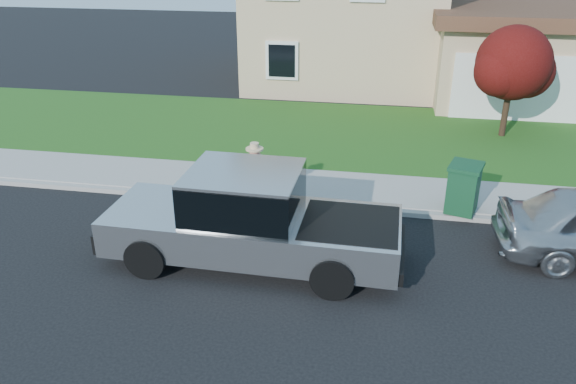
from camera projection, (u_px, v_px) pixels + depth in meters
The scene contains 9 objects.
ground at pixel (275, 270), 11.22m from camera, with size 80.00×80.00×0.00m, color black.
curb at pixel (339, 208), 13.63m from camera, with size 40.00×0.20×0.12m, color gray.
sidewalk at pixel (343, 189), 14.61m from camera, with size 40.00×2.00×0.15m, color gray.
lawn at pixel (355, 135), 18.64m from camera, with size 40.00×7.00×0.10m, color #1B4614.
house at pixel (378, 9), 24.34m from camera, with size 14.00×11.30×6.85m.
pickup_truck at pixel (251, 221), 11.16m from camera, with size 6.04×2.36×1.97m.
woman at pixel (255, 179), 13.37m from camera, with size 0.64×0.51×1.71m.
ornamental_tree at pixel (514, 67), 17.50m from camera, with size 2.57×2.32×3.53m.
trash_bin at pixel (463, 187), 13.06m from camera, with size 0.92×0.99×1.17m.
Camera 1 is at (1.94, -9.35, 6.09)m, focal length 35.00 mm.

